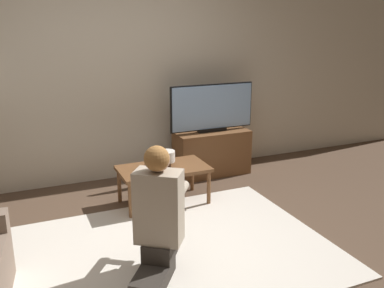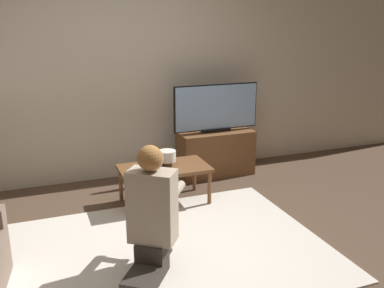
{
  "view_description": "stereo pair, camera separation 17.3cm",
  "coord_description": "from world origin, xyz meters",
  "px_view_note": "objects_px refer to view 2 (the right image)",
  "views": [
    {
      "loc": [
        -1.09,
        -2.95,
        1.86
      ],
      "look_at": [
        0.47,
        0.66,
        0.7
      ],
      "focal_mm": 40.0,
      "sensor_mm": 36.0,
      "label": 1
    },
    {
      "loc": [
        -0.92,
        -3.01,
        1.86
      ],
      "look_at": [
        0.47,
        0.66,
        0.7
      ],
      "focal_mm": 40.0,
      "sensor_mm": 36.0,
      "label": 2
    }
  ],
  "objects_px": {
    "coffee_table": "(164,171)",
    "person_kneeling": "(152,213)",
    "tv": "(216,108)",
    "table_lamp": "(167,157)"
  },
  "relations": [
    {
      "from": "coffee_table",
      "to": "person_kneeling",
      "type": "relative_size",
      "value": 0.91
    },
    {
      "from": "coffee_table",
      "to": "person_kneeling",
      "type": "bearing_deg",
      "value": -111.22
    },
    {
      "from": "tv",
      "to": "table_lamp",
      "type": "relative_size",
      "value": 5.91
    },
    {
      "from": "tv",
      "to": "coffee_table",
      "type": "distance_m",
      "value": 1.15
    },
    {
      "from": "person_kneeling",
      "to": "table_lamp",
      "type": "distance_m",
      "value": 1.29
    },
    {
      "from": "tv",
      "to": "table_lamp",
      "type": "xyz_separation_m",
      "value": [
        -0.81,
        -0.61,
        -0.34
      ]
    },
    {
      "from": "tv",
      "to": "table_lamp",
      "type": "bearing_deg",
      "value": -142.98
    },
    {
      "from": "person_kneeling",
      "to": "table_lamp",
      "type": "relative_size",
      "value": 5.53
    },
    {
      "from": "table_lamp",
      "to": "person_kneeling",
      "type": "bearing_deg",
      "value": -112.58
    },
    {
      "from": "tv",
      "to": "table_lamp",
      "type": "distance_m",
      "value": 1.07
    }
  ]
}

